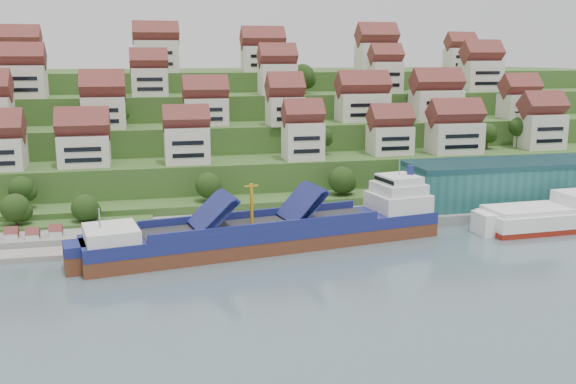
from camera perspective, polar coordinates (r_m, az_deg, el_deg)
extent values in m
plane|color=slate|center=(126.10, 4.73, -4.70)|extent=(300.00, 300.00, 0.00)
cube|color=gray|center=(146.21, 10.44, -2.06)|extent=(180.00, 14.00, 2.20)
cube|color=gray|center=(133.51, -21.53, -4.35)|extent=(45.00, 20.00, 1.00)
cube|color=#2D4C1E|center=(207.16, -2.48, 2.55)|extent=(260.00, 128.00, 4.00)
cube|color=#2D4C1E|center=(211.47, -2.74, 3.70)|extent=(260.00, 118.00, 11.00)
cube|color=#2D4C1E|center=(218.80, -3.12, 4.91)|extent=(260.00, 102.00, 18.00)
cube|color=#2D4C1E|center=(226.23, -3.49, 6.03)|extent=(260.00, 86.00, 25.00)
cube|color=#2D4C1E|center=(234.78, -3.86, 6.98)|extent=(260.00, 68.00, 31.00)
cube|color=silver|center=(158.25, -24.12, 3.13)|extent=(10.08, 8.66, 7.17)
cube|color=silver|center=(156.47, -17.65, 3.54)|extent=(11.48, 8.57, 7.20)
cube|color=silver|center=(154.34, -8.97, 4.12)|extent=(10.40, 7.03, 8.62)
cube|color=silver|center=(158.50, 1.33, 4.57)|extent=(9.29, 7.62, 9.15)
cube|color=silver|center=(169.21, 9.04, 4.57)|extent=(10.64, 7.73, 7.23)
cube|color=silver|center=(174.24, 14.57, 4.68)|extent=(13.26, 8.26, 8.06)
cube|color=silver|center=(190.09, 21.55, 5.04)|extent=(11.22, 8.31, 9.48)
cube|color=silver|center=(170.14, -16.03, 6.80)|extent=(10.55, 8.98, 7.99)
cube|color=silver|center=(172.48, -7.32, 7.09)|extent=(11.37, 7.90, 7.16)
cube|color=silver|center=(171.16, -0.26, 7.21)|extent=(9.13, 8.56, 7.51)
cube|color=silver|center=(182.70, 6.63, 7.49)|extent=(13.93, 8.36, 7.80)
cube|color=silver|center=(188.16, 13.00, 7.51)|extent=(13.65, 8.18, 8.58)
cube|color=silver|center=(201.56, 19.83, 7.17)|extent=(10.29, 8.04, 7.02)
cube|color=silver|center=(186.30, -22.39, 9.04)|extent=(10.96, 7.86, 8.60)
cube|color=silver|center=(185.64, -12.20, 9.52)|extent=(9.90, 7.30, 7.70)
cube|color=silver|center=(188.44, -0.94, 9.98)|extent=(10.36, 7.79, 8.75)
cube|color=silver|center=(197.31, 8.63, 10.02)|extent=(9.13, 7.14, 9.28)
cube|color=silver|center=(214.75, 16.74, 9.84)|extent=(11.71, 8.47, 9.50)
cube|color=silver|center=(206.09, -22.63, 10.79)|extent=(11.28, 8.03, 7.82)
cube|color=silver|center=(201.81, -11.60, 11.70)|extent=(13.10, 7.51, 9.56)
cube|color=silver|center=(208.24, -2.24, 11.72)|extent=(13.16, 8.15, 7.99)
cube|color=silver|center=(217.24, 7.86, 11.78)|extent=(12.53, 8.73, 9.04)
cube|color=silver|center=(232.22, 15.05, 11.32)|extent=(9.62, 7.05, 7.59)
ellipsoid|color=#254115|center=(147.72, -22.62, 0.28)|extent=(5.39, 5.39, 5.39)
ellipsoid|color=#254115|center=(150.93, 4.81, 1.07)|extent=(6.35, 6.35, 6.35)
ellipsoid|color=#254115|center=(144.76, -7.09, 0.59)|extent=(5.85, 5.85, 5.85)
ellipsoid|color=#254115|center=(184.29, 17.32, 5.04)|extent=(5.07, 5.07, 5.07)
ellipsoid|color=#254115|center=(188.97, 19.80, 5.48)|extent=(5.30, 5.30, 5.30)
ellipsoid|color=#254115|center=(166.34, 3.16, 5.00)|extent=(4.55, 4.55, 4.55)
ellipsoid|color=#254115|center=(191.72, 11.17, 8.26)|extent=(4.79, 4.79, 4.79)
ellipsoid|color=#254115|center=(175.34, -17.27, 6.83)|extent=(6.48, 6.48, 6.48)
ellipsoid|color=#254115|center=(173.54, -14.85, 6.96)|extent=(4.94, 4.94, 4.94)
ellipsoid|color=#254115|center=(194.19, 1.30, 10.25)|extent=(7.27, 7.27, 7.27)
ellipsoid|color=#254115|center=(203.65, 7.50, 10.20)|extent=(4.54, 4.54, 4.54)
ellipsoid|color=#254115|center=(202.87, 8.46, 9.89)|extent=(4.97, 4.97, 4.97)
ellipsoid|color=#254115|center=(139.53, -23.09, -1.30)|extent=(5.73, 5.73, 5.73)
ellipsoid|color=#254115|center=(137.89, -17.61, -1.35)|extent=(5.56, 5.56, 5.56)
cube|color=#235F5B|center=(161.82, 20.71, 0.93)|extent=(60.00, 15.00, 10.00)
cylinder|color=gray|center=(139.81, 10.57, -0.57)|extent=(0.16, 0.16, 8.00)
cube|color=maroon|center=(139.31, 10.86, 0.89)|extent=(1.20, 0.05, 0.80)
cube|color=white|center=(133.30, -23.32, -3.81)|extent=(2.40, 2.20, 2.20)
cube|color=white|center=(131.19, -21.71, -3.92)|extent=(2.40, 2.20, 2.20)
cube|color=white|center=(132.04, -19.90, -3.68)|extent=(2.40, 2.20, 2.20)
cube|color=brown|center=(123.47, -1.65, -4.55)|extent=(70.23, 21.85, 4.45)
cube|color=navy|center=(122.69, -1.65, -3.28)|extent=(70.24, 21.96, 2.31)
cube|color=silver|center=(115.43, -15.45, -3.57)|extent=(10.43, 11.46, 2.31)
cube|color=#262628|center=(121.79, -2.44, -2.84)|extent=(45.38, 16.21, 0.27)
cube|color=navy|center=(118.18, -6.92, -1.87)|extent=(8.18, 10.78, 6.15)
cube|color=navy|center=(123.92, 1.03, -1.13)|extent=(7.85, 10.73, 6.50)
cylinder|color=gold|center=(120.26, -3.25, -1.12)|extent=(0.72, 0.72, 8.01)
cube|color=silver|center=(134.40, 9.77, -0.84)|extent=(12.19, 11.75, 3.56)
cube|color=silver|center=(133.79, 9.81, 0.35)|extent=(10.26, 10.41, 2.22)
cube|color=silver|center=(133.43, 9.84, 1.14)|extent=(8.33, 9.06, 1.60)
cylinder|color=navy|center=(134.55, 10.83, 1.92)|extent=(1.64, 1.64, 1.96)
cube|color=maroon|center=(147.34, 22.02, -2.86)|extent=(28.98, 11.59, 2.48)
cube|color=white|center=(146.85, 22.08, -2.07)|extent=(28.99, 11.69, 3.05)
cube|color=white|center=(146.42, 22.14, -1.35)|extent=(27.51, 10.49, 1.14)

